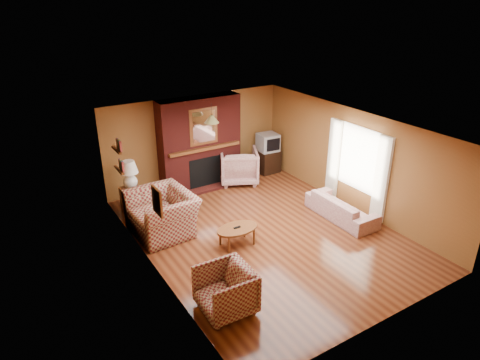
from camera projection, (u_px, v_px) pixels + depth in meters
floor at (264, 232)px, 9.35m from camera, size 6.50×6.50×0.00m
ceiling at (267, 127)px, 8.37m from camera, size 6.50×6.50×0.00m
wall_back at (196, 140)px, 11.39m from camera, size 6.50×0.00×6.50m
wall_front at (390, 259)px, 6.34m from camera, size 6.50×0.00×6.50m
wall_left at (151, 213)px, 7.66m from camera, size 0.00×6.50×6.50m
wall_right at (352, 160)px, 10.06m from camera, size 0.00×6.50×6.50m
fireplace at (200, 143)px, 11.19m from camera, size 2.20×0.82×2.40m
window_right at (357, 166)px, 9.91m from camera, size 0.10×1.85×2.00m
bookshelf at (119, 156)px, 8.97m from camera, size 0.09×0.55×0.71m
botanical_print at (157, 201)px, 7.30m from camera, size 0.05×0.40×0.50m
pendant_light at (212, 119)px, 10.32m from camera, size 0.36×0.36×0.48m
plaid_loveseat at (162, 213)px, 9.19m from camera, size 1.31×1.48×0.91m
plaid_armchair at (225, 291)px, 6.93m from camera, size 0.90×0.87×0.79m
floral_sofa at (341, 208)px, 9.85m from camera, size 0.73×1.81×0.53m
floral_armchair at (239, 166)px, 11.66m from camera, size 1.35×1.36×0.93m
coffee_table at (237, 230)px, 8.77m from camera, size 0.89×0.55×0.42m
side_table at (132, 200)px, 10.12m from camera, size 0.47×0.47×0.61m
table_lamp at (129, 173)px, 9.84m from camera, size 0.42×0.42×0.69m
tv_stand at (267, 161)px, 12.38m from camera, size 0.61×0.56×0.65m
crt_tv at (268, 142)px, 12.14m from camera, size 0.58×0.58×0.49m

